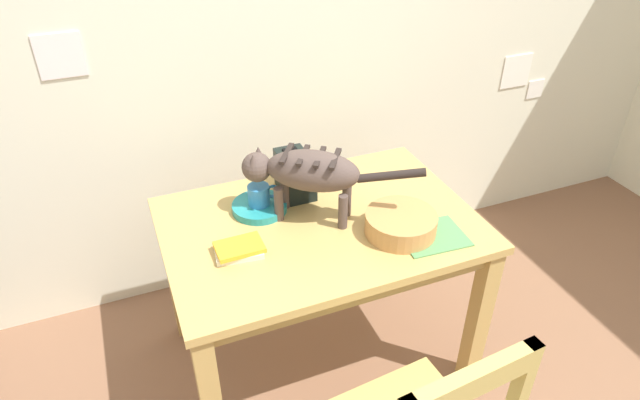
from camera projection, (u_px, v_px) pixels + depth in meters
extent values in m
cube|color=silver|center=(269.00, 34.00, 2.46)|extent=(5.36, 0.10, 2.50)
cube|color=white|center=(535.00, 89.00, 3.16)|extent=(0.11, 0.01, 0.11)
cube|color=white|center=(516.00, 71.00, 3.04)|extent=(0.18, 0.01, 0.18)
cube|color=white|center=(60.00, 56.00, 2.13)|extent=(0.17, 0.01, 0.17)
cube|color=tan|center=(320.00, 225.00, 2.16)|extent=(1.20, 0.83, 0.03)
cube|color=tan|center=(320.00, 236.00, 2.19)|extent=(1.12, 0.75, 0.07)
cube|color=tan|center=(479.00, 317.00, 2.26)|extent=(0.07, 0.07, 0.71)
cube|color=tan|center=(175.00, 274.00, 2.48)|extent=(0.07, 0.07, 0.71)
cube|color=tan|center=(394.00, 220.00, 2.82)|extent=(0.07, 0.07, 0.71)
ellipsoid|color=brown|center=(313.00, 171.00, 2.06)|extent=(0.38, 0.33, 0.16)
cube|color=#2E2522|center=(337.00, 159.00, 2.01)|extent=(0.10, 0.14, 0.01)
cube|color=#2E2522|center=(320.00, 157.00, 2.02)|extent=(0.10, 0.14, 0.01)
cube|color=#2E2522|center=(303.00, 155.00, 2.03)|extent=(0.10, 0.14, 0.01)
cube|color=#2E2522|center=(287.00, 154.00, 2.04)|extent=(0.10, 0.14, 0.01)
cylinder|color=brown|center=(279.00, 204.00, 2.12)|extent=(0.04, 0.04, 0.14)
cylinder|color=brown|center=(285.00, 192.00, 2.19)|extent=(0.04, 0.04, 0.14)
cylinder|color=brown|center=(343.00, 212.00, 2.08)|extent=(0.04, 0.04, 0.14)
cylinder|color=brown|center=(347.00, 199.00, 2.15)|extent=(0.04, 0.04, 0.14)
sphere|color=brown|center=(257.00, 167.00, 2.10)|extent=(0.11, 0.11, 0.11)
cone|color=brown|center=(253.00, 160.00, 2.05)|extent=(0.04, 0.04, 0.05)
cone|color=brown|center=(258.00, 152.00, 2.10)|extent=(0.04, 0.04, 0.05)
cylinder|color=#2E2522|center=(391.00, 175.00, 2.00)|extent=(0.23, 0.17, 0.09)
cylinder|color=teal|center=(260.00, 207.00, 2.21)|extent=(0.22, 0.22, 0.03)
cylinder|color=#2F81C4|center=(259.00, 195.00, 2.17)|extent=(0.09, 0.09, 0.08)
torus|color=#2F81C4|center=(272.00, 191.00, 2.19)|extent=(0.06, 0.01, 0.06)
cube|color=#549257|center=(432.00, 236.00, 2.07)|extent=(0.26, 0.21, 0.01)
cube|color=silver|center=(239.00, 251.00, 1.98)|extent=(0.18, 0.13, 0.02)
cube|color=gold|center=(239.00, 247.00, 1.97)|extent=(0.17, 0.12, 0.02)
cylinder|color=tan|center=(401.00, 224.00, 2.07)|extent=(0.27, 0.27, 0.08)
cylinder|color=brown|center=(401.00, 223.00, 2.07)|extent=(0.22, 0.22, 0.07)
cube|color=black|center=(295.00, 174.00, 2.28)|extent=(0.12, 0.20, 0.17)
cube|color=black|center=(289.00, 157.00, 2.22)|extent=(0.02, 0.14, 0.01)
cube|color=black|center=(300.00, 155.00, 2.24)|extent=(0.02, 0.14, 0.01)
cube|color=tan|center=(473.00, 382.00, 1.35)|extent=(0.42, 0.08, 0.08)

